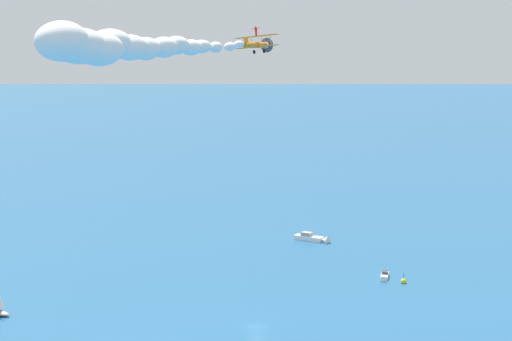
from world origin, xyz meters
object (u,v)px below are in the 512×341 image
(motorboat_offshore, at_px, (384,276))
(biplane_lead, at_px, (257,44))
(motorboat_inshore, at_px, (313,238))
(wingwalker_lead, at_px, (256,30))
(marker_buoy, at_px, (404,281))

(motorboat_offshore, height_order, biplane_lead, biplane_lead)
(motorboat_offshore, bearing_deg, biplane_lead, -120.92)
(motorboat_inshore, xyz_separation_m, wingwalker_lead, (-2.43, -62.70, 46.92))
(marker_buoy, xyz_separation_m, wingwalker_lead, (-23.48, -29.93, 47.20))
(motorboat_inshore, bearing_deg, motorboat_offshore, -59.98)
(wingwalker_lead, bearing_deg, motorboat_offshore, 58.80)
(motorboat_offshore, bearing_deg, motorboat_inshore, 120.02)
(biplane_lead, bearing_deg, marker_buoy, 52.15)
(biplane_lead, xyz_separation_m, wingwalker_lead, (-0.17, 0.08, 2.14))
(motorboat_offshore, height_order, wingwalker_lead, wingwalker_lead)
(motorboat_offshore, bearing_deg, marker_buoy, -36.45)
(marker_buoy, distance_m, biplane_lead, 58.94)
(marker_buoy, xyz_separation_m, biplane_lead, (-23.32, -30.01, 45.05))
(marker_buoy, bearing_deg, biplane_lead, -127.85)
(motorboat_inshore, relative_size, biplane_lead, 1.19)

